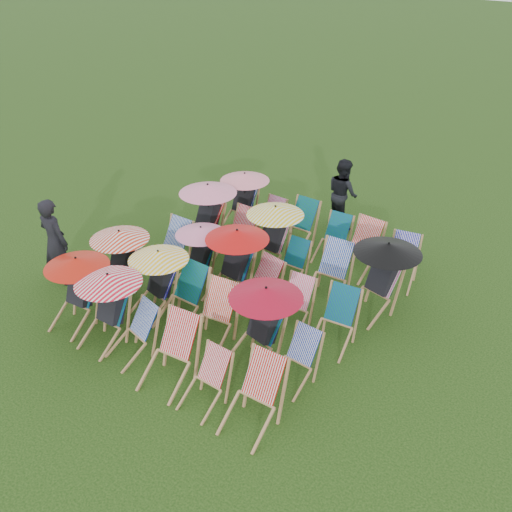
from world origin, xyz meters
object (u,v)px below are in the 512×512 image
Objects in this scene: deckchair_5 at (253,397)px; person_rear at (343,193)px; deckchair_0 at (75,291)px; deckchair_29 at (401,262)px; person_left at (55,242)px.

person_rear is at bearing 105.76° from deckchair_5.
deckchair_0 is 5.98m from deckchair_29.
person_rear is (-2.11, 1.42, 0.35)m from deckchair_29.
deckchair_5 is at bearing -102.54° from deckchair_29.
person_left is at bearing 91.92° from person_rear.
person_rear reaches higher than deckchair_5.
deckchair_29 is at bearing 86.24° from deckchair_5.
deckchair_0 is 1.36× the size of deckchair_29.
deckchair_29 is at bearing 178.38° from person_rear.
deckchair_0 reaches higher than deckchair_29.
deckchair_5 is 1.06× the size of deckchair_29.
deckchair_29 is 0.59× the size of person_rear.
person_left is (-5.20, 0.67, 0.38)m from deckchair_5.
deckchair_0 is 0.74× the size of person_left.
deckchair_5 is at bearing 170.69° from person_left.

